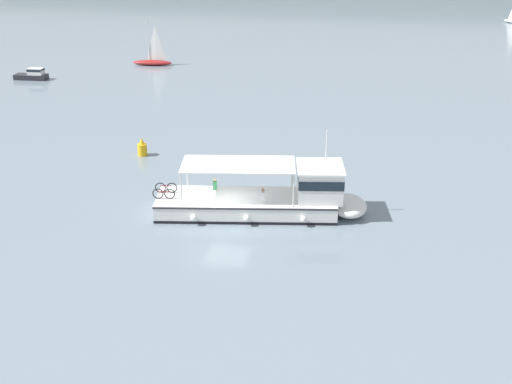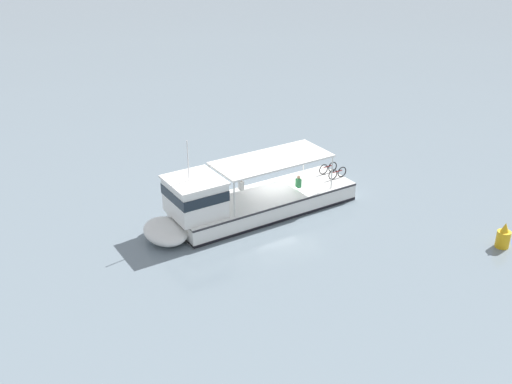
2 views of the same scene
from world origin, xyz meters
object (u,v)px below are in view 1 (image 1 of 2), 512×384
motorboat_off_stern (33,75)px  channel_buoy (142,148)px  sailboat_horizon_east (153,61)px  ferry_main (273,198)px

motorboat_off_stern → channel_buoy: channel_buoy is taller
motorboat_off_stern → channel_buoy: 28.97m
sailboat_horizon_east → channel_buoy: size_ratio=3.86×
ferry_main → channel_buoy: size_ratio=9.32×
ferry_main → channel_buoy: 13.94m
sailboat_horizon_east → motorboat_off_stern: sailboat_horizon_east is taller
ferry_main → motorboat_off_stern: size_ratio=3.54×
channel_buoy → ferry_main: bearing=-34.6°
ferry_main → motorboat_off_stern: (-32.18, 28.18, -0.47)m
ferry_main → sailboat_horizon_east: 43.66m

